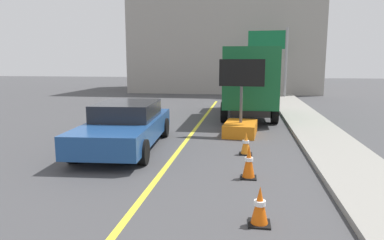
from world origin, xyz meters
The scene contains 9 objects.
lane_center_stripe centered at (0.00, 6.00, 0.00)m, with size 0.14×36.00×0.01m, color yellow.
arrow_board_trailer centered at (1.77, 13.22, 0.48)m, with size 1.60×1.89×2.70m.
box_truck centered at (2.06, 17.61, 1.75)m, with size 2.52×6.73×3.20m.
pickup_car centered at (-1.67, 10.77, 0.70)m, with size 2.34×5.28×1.38m.
highway_guide_sign centered at (3.91, 26.72, 3.42)m, with size 2.79×0.28×5.00m.
far_building_block centered at (-0.03, 33.79, 5.05)m, with size 15.81×9.70×10.10m, color gray.
traffic_cone_mid_lane centered at (2.20, 6.11, 0.32)m, with size 0.36×0.36×0.65m.
traffic_cone_far_lane centered at (2.04, 8.42, 0.38)m, with size 0.36×0.36×0.78m.
traffic_cone_curbside centered at (1.97, 10.50, 0.32)m, with size 0.36×0.36×0.64m.
Camera 1 is at (1.94, 0.68, 2.61)m, focal length 32.79 mm.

